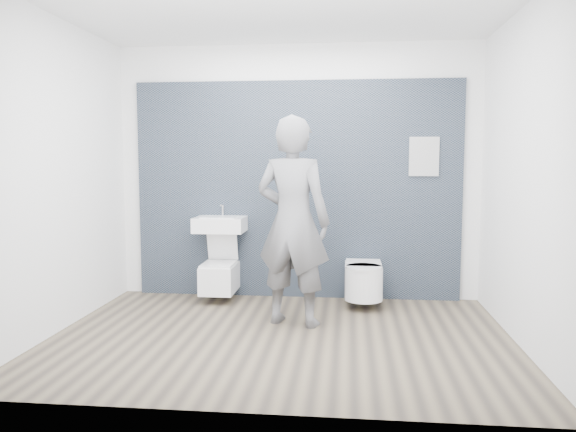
# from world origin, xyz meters

# --- Properties ---
(ground) EXTENTS (4.00, 4.00, 0.00)m
(ground) POSITION_xyz_m (0.00, 0.00, 0.00)
(ground) COLOR brown
(ground) RESTS_ON ground
(room_shell) EXTENTS (4.00, 4.00, 4.00)m
(room_shell) POSITION_xyz_m (0.00, 0.00, 1.74)
(room_shell) COLOR white
(room_shell) RESTS_ON ground
(tile_wall) EXTENTS (3.60, 0.06, 2.40)m
(tile_wall) POSITION_xyz_m (0.00, 1.47, 0.00)
(tile_wall) COLOR black
(tile_wall) RESTS_ON ground
(washbasin) EXTENTS (0.54, 0.41, 0.41)m
(washbasin) POSITION_xyz_m (-0.82, 1.24, 0.84)
(washbasin) COLOR white
(washbasin) RESTS_ON ground
(toilet_square) EXTENTS (0.36, 0.52, 0.69)m
(toilet_square) POSITION_xyz_m (-0.82, 1.19, 0.28)
(toilet_square) COLOR white
(toilet_square) RESTS_ON ground
(toilet_rounded) EXTENTS (0.39, 0.66, 0.36)m
(toilet_rounded) POSITION_xyz_m (0.74, 1.11, 0.28)
(toilet_rounded) COLOR white
(toilet_rounded) RESTS_ON ground
(info_placard) EXTENTS (0.31, 0.03, 0.42)m
(info_placard) POSITION_xyz_m (1.38, 1.43, 0.00)
(info_placard) COLOR white
(info_placard) RESTS_ON ground
(visitor) EXTENTS (0.80, 0.63, 1.94)m
(visitor) POSITION_xyz_m (0.07, 0.40, 0.97)
(visitor) COLOR #5D5D61
(visitor) RESTS_ON ground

